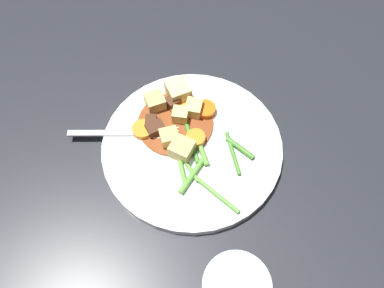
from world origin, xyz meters
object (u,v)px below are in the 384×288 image
at_px(potato_chunk_3, 180,115).
at_px(meat_chunk_0, 173,103).
at_px(potato_chunk_1, 169,137).
at_px(potato_chunk_5, 182,149).
at_px(potato_chunk_2, 155,102).
at_px(potato_chunk_0, 178,92).
at_px(potato_chunk_4, 194,108).
at_px(carrot_slice_3, 143,129).
at_px(meat_chunk_2, 151,122).
at_px(carrot_slice_1, 205,110).
at_px(carrot_slice_0, 195,138).
at_px(carrot_slice_2, 181,108).
at_px(fork, 127,133).
at_px(meat_chunk_1, 155,129).
at_px(dinner_plate, 192,146).

height_order(potato_chunk_3, meat_chunk_0, potato_chunk_3).
distance_m(potato_chunk_1, potato_chunk_5, 0.03).
height_order(potato_chunk_1, potato_chunk_2, same).
bearing_deg(potato_chunk_0, potato_chunk_4, 173.14).
xyz_separation_m(carrot_slice_3, meat_chunk_0, (0.00, -0.07, 0.00)).
distance_m(potato_chunk_3, meat_chunk_2, 0.05).
distance_m(potato_chunk_3, meat_chunk_0, 0.03).
height_order(carrot_slice_1, carrot_slice_3, carrot_slice_1).
relative_size(potato_chunk_1, meat_chunk_0, 1.26).
bearing_deg(potato_chunk_2, carrot_slice_0, 178.35).
distance_m(potato_chunk_1, potato_chunk_3, 0.04).
bearing_deg(carrot_slice_1, meat_chunk_0, 31.64).
bearing_deg(meat_chunk_2, potato_chunk_3, -122.65).
bearing_deg(carrot_slice_0, carrot_slice_2, -25.22).
bearing_deg(potato_chunk_1, potato_chunk_2, -25.96).
bearing_deg(carrot_slice_0, potato_chunk_2, -1.65).
bearing_deg(potato_chunk_2, fork, 95.55).
xyz_separation_m(potato_chunk_1, meat_chunk_1, (0.03, 0.00, -0.00)).
distance_m(carrot_slice_3, potato_chunk_5, 0.07).
height_order(potato_chunk_3, meat_chunk_1, potato_chunk_3).
bearing_deg(carrot_slice_2, potato_chunk_4, -150.21).
height_order(potato_chunk_0, meat_chunk_0, potato_chunk_0).
xyz_separation_m(potato_chunk_2, potato_chunk_5, (-0.09, 0.03, 0.00)).
height_order(carrot_slice_2, potato_chunk_5, potato_chunk_5).
height_order(potato_chunk_5, meat_chunk_0, potato_chunk_5).
height_order(potato_chunk_5, meat_chunk_2, potato_chunk_5).
bearing_deg(carrot_slice_3, carrot_slice_1, -115.21).
distance_m(potato_chunk_5, meat_chunk_2, 0.07).
xyz_separation_m(carrot_slice_2, potato_chunk_4, (-0.02, -0.01, 0.01)).
xyz_separation_m(carrot_slice_0, potato_chunk_5, (-0.00, 0.03, 0.01)).
height_order(carrot_slice_2, meat_chunk_1, meat_chunk_1).
height_order(dinner_plate, fork, fork).
xyz_separation_m(dinner_plate, meat_chunk_2, (0.07, 0.02, 0.01)).
bearing_deg(potato_chunk_5, fork, 22.26).
relative_size(carrot_slice_3, meat_chunk_2, 1.44).
distance_m(dinner_plate, meat_chunk_1, 0.06).
height_order(carrot_slice_1, potato_chunk_4, potato_chunk_4).
bearing_deg(carrot_slice_1, potato_chunk_3, 63.80).
relative_size(potato_chunk_3, meat_chunk_2, 1.03).
bearing_deg(potato_chunk_2, potato_chunk_1, 154.04).
bearing_deg(meat_chunk_0, carrot_slice_0, 162.40).
height_order(potato_chunk_1, meat_chunk_1, potato_chunk_1).
xyz_separation_m(carrot_slice_2, potato_chunk_0, (0.02, -0.02, 0.01)).
bearing_deg(potato_chunk_0, meat_chunk_1, 106.79).
height_order(carrot_slice_2, potato_chunk_2, potato_chunk_2).
bearing_deg(potato_chunk_1, carrot_slice_3, 20.75).
relative_size(carrot_slice_0, carrot_slice_1, 0.88).
bearing_deg(potato_chunk_1, carrot_slice_1, -91.50).
bearing_deg(meat_chunk_2, potato_chunk_2, -53.88).
bearing_deg(meat_chunk_1, meat_chunk_2, -16.01).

